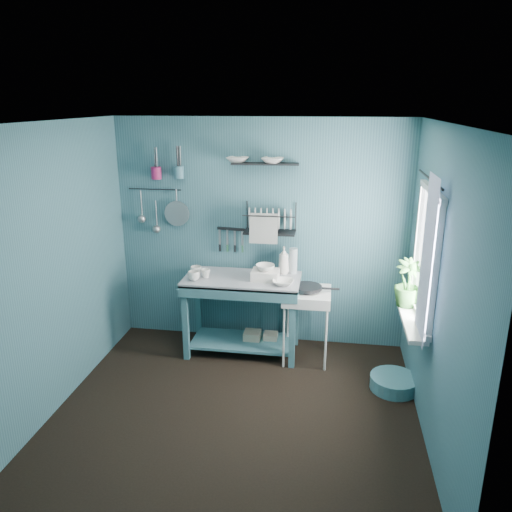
# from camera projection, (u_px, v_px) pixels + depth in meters

# --- Properties ---
(floor) EXTENTS (3.20, 3.20, 0.00)m
(floor) POSITION_uv_depth(u_px,v_px,m) (236.00, 412.00, 4.45)
(floor) COLOR black
(floor) RESTS_ON ground
(ceiling) EXTENTS (3.20, 3.20, 0.00)m
(ceiling) POSITION_uv_depth(u_px,v_px,m) (232.00, 123.00, 3.70)
(ceiling) COLOR silver
(ceiling) RESTS_ON ground
(wall_back) EXTENTS (3.20, 0.00, 3.20)m
(wall_back) POSITION_uv_depth(u_px,v_px,m) (261.00, 234.00, 5.49)
(wall_back) COLOR #325C66
(wall_back) RESTS_ON ground
(wall_front) EXTENTS (3.20, 0.00, 3.20)m
(wall_front) POSITION_uv_depth(u_px,v_px,m) (179.00, 377.00, 2.66)
(wall_front) COLOR #325C66
(wall_front) RESTS_ON ground
(wall_left) EXTENTS (0.00, 3.00, 3.00)m
(wall_left) POSITION_uv_depth(u_px,v_px,m) (53.00, 271.00, 4.31)
(wall_left) COLOR #325C66
(wall_left) RESTS_ON ground
(wall_right) EXTENTS (0.00, 3.00, 3.00)m
(wall_right) POSITION_uv_depth(u_px,v_px,m) (438.00, 292.00, 3.84)
(wall_right) COLOR #325C66
(wall_right) RESTS_ON ground
(work_counter) EXTENTS (1.30, 0.77, 0.87)m
(work_counter) POSITION_uv_depth(u_px,v_px,m) (242.00, 315.00, 5.40)
(work_counter) COLOR #366872
(work_counter) RESTS_ON floor
(mug_left) EXTENTS (0.12, 0.12, 0.10)m
(mug_left) POSITION_uv_depth(u_px,v_px,m) (194.00, 276.00, 5.18)
(mug_left) COLOR silver
(mug_left) RESTS_ON work_counter
(mug_mid) EXTENTS (0.14, 0.14, 0.09)m
(mug_mid) POSITION_uv_depth(u_px,v_px,m) (206.00, 273.00, 5.26)
(mug_mid) COLOR silver
(mug_mid) RESTS_ON work_counter
(mug_right) EXTENTS (0.17, 0.17, 0.10)m
(mug_right) POSITION_uv_depth(u_px,v_px,m) (196.00, 271.00, 5.33)
(mug_right) COLOR silver
(mug_right) RESTS_ON work_counter
(wash_tub) EXTENTS (0.28, 0.22, 0.10)m
(wash_tub) POSITION_uv_depth(u_px,v_px,m) (265.00, 275.00, 5.20)
(wash_tub) COLOR silver
(wash_tub) RESTS_ON work_counter
(tub_bowl) EXTENTS (0.20, 0.19, 0.06)m
(tub_bowl) POSITION_uv_depth(u_px,v_px,m) (265.00, 268.00, 5.18)
(tub_bowl) COLOR silver
(tub_bowl) RESTS_ON wash_tub
(soap_bottle) EXTENTS (0.11, 0.12, 0.30)m
(soap_bottle) POSITION_uv_depth(u_px,v_px,m) (284.00, 260.00, 5.35)
(soap_bottle) COLOR silver
(soap_bottle) RESTS_ON work_counter
(water_bottle) EXTENTS (0.09, 0.09, 0.28)m
(water_bottle) POSITION_uv_depth(u_px,v_px,m) (293.00, 261.00, 5.36)
(water_bottle) COLOR #9FADB1
(water_bottle) RESTS_ON work_counter
(counter_bowl) EXTENTS (0.22, 0.22, 0.05)m
(counter_bowl) POSITION_uv_depth(u_px,v_px,m) (283.00, 282.00, 5.06)
(counter_bowl) COLOR silver
(counter_bowl) RESTS_ON work_counter
(hotplate_stand) EXTENTS (0.50, 0.50, 0.78)m
(hotplate_stand) POSITION_uv_depth(u_px,v_px,m) (306.00, 325.00, 5.26)
(hotplate_stand) COLOR silver
(hotplate_stand) RESTS_ON floor
(frying_pan) EXTENTS (0.30, 0.30, 0.03)m
(frying_pan) POSITION_uv_depth(u_px,v_px,m) (307.00, 287.00, 5.13)
(frying_pan) COLOR black
(frying_pan) RESTS_ON hotplate_stand
(knife_strip) EXTENTS (0.32, 0.06, 0.03)m
(knife_strip) POSITION_uv_depth(u_px,v_px,m) (231.00, 229.00, 5.49)
(knife_strip) COLOR black
(knife_strip) RESTS_ON wall_back
(dish_rack) EXTENTS (0.58, 0.31, 0.32)m
(dish_rack) POSITION_uv_depth(u_px,v_px,m) (270.00, 218.00, 5.29)
(dish_rack) COLOR black
(dish_rack) RESTS_ON wall_back
(upper_shelf) EXTENTS (0.71, 0.24, 0.01)m
(upper_shelf) POSITION_uv_depth(u_px,v_px,m) (265.00, 164.00, 5.15)
(upper_shelf) COLOR black
(upper_shelf) RESTS_ON wall_back
(shelf_bowl_left) EXTENTS (0.26, 0.26, 0.06)m
(shelf_bowl_left) POSITION_uv_depth(u_px,v_px,m) (238.00, 159.00, 5.18)
(shelf_bowl_left) COLOR silver
(shelf_bowl_left) RESTS_ON upper_shelf
(shelf_bowl_right) EXTENTS (0.26, 0.26, 0.06)m
(shelf_bowl_right) POSITION_uv_depth(u_px,v_px,m) (273.00, 163.00, 5.14)
(shelf_bowl_right) COLOR silver
(shelf_bowl_right) RESTS_ON upper_shelf
(utensil_cup_magenta) EXTENTS (0.11, 0.11, 0.13)m
(utensil_cup_magenta) POSITION_uv_depth(u_px,v_px,m) (156.00, 173.00, 5.38)
(utensil_cup_magenta) COLOR #951B51
(utensil_cup_magenta) RESTS_ON wall_back
(utensil_cup_teal) EXTENTS (0.11, 0.11, 0.13)m
(utensil_cup_teal) POSITION_uv_depth(u_px,v_px,m) (179.00, 172.00, 5.34)
(utensil_cup_teal) COLOR #386675
(utensil_cup_teal) RESTS_ON wall_back
(colander) EXTENTS (0.28, 0.03, 0.28)m
(colander) POSITION_uv_depth(u_px,v_px,m) (177.00, 214.00, 5.52)
(colander) COLOR #929599
(colander) RESTS_ON wall_back
(ladle_outer) EXTENTS (0.01, 0.01, 0.30)m
(ladle_outer) POSITION_uv_depth(u_px,v_px,m) (141.00, 204.00, 5.56)
(ladle_outer) COLOR #929599
(ladle_outer) RESTS_ON wall_back
(ladle_inner) EXTENTS (0.01, 0.01, 0.30)m
(ladle_inner) POSITION_uv_depth(u_px,v_px,m) (156.00, 214.00, 5.57)
(ladle_inner) COLOR #929599
(ladle_inner) RESTS_ON wall_back
(hook_rail) EXTENTS (0.60, 0.01, 0.01)m
(hook_rail) POSITION_uv_depth(u_px,v_px,m) (155.00, 189.00, 5.49)
(hook_rail) COLOR black
(hook_rail) RESTS_ON wall_back
(window_glass) EXTENTS (0.00, 1.10, 1.10)m
(window_glass) POSITION_uv_depth(u_px,v_px,m) (428.00, 256.00, 4.22)
(window_glass) COLOR white
(window_glass) RESTS_ON wall_right
(windowsill) EXTENTS (0.16, 0.95, 0.04)m
(windowsill) POSITION_uv_depth(u_px,v_px,m) (411.00, 319.00, 4.41)
(windowsill) COLOR silver
(windowsill) RESTS_ON wall_right
(curtain) EXTENTS (0.00, 1.35, 1.35)m
(curtain) POSITION_uv_depth(u_px,v_px,m) (426.00, 261.00, 3.93)
(curtain) COLOR white
(curtain) RESTS_ON wall_right
(curtain_rod) EXTENTS (0.02, 1.05, 0.02)m
(curtain_rod) POSITION_uv_depth(u_px,v_px,m) (430.00, 179.00, 4.04)
(curtain_rod) COLOR black
(curtain_rod) RESTS_ON wall_right
(potted_plant) EXTENTS (0.32, 0.32, 0.45)m
(potted_plant) POSITION_uv_depth(u_px,v_px,m) (408.00, 283.00, 4.58)
(potted_plant) COLOR #2A5E25
(potted_plant) RESTS_ON windowsill
(storage_tin_large) EXTENTS (0.18, 0.18, 0.22)m
(storage_tin_large) POSITION_uv_depth(u_px,v_px,m) (252.00, 341.00, 5.53)
(storage_tin_large) COLOR gray
(storage_tin_large) RESTS_ON floor
(storage_tin_small) EXTENTS (0.15, 0.15, 0.20)m
(storage_tin_small) POSITION_uv_depth(u_px,v_px,m) (271.00, 341.00, 5.53)
(storage_tin_small) COLOR gray
(storage_tin_small) RESTS_ON floor
(floor_basin) EXTENTS (0.45, 0.45, 0.13)m
(floor_basin) POSITION_uv_depth(u_px,v_px,m) (394.00, 383.00, 4.79)
(floor_basin) COLOR teal
(floor_basin) RESTS_ON floor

